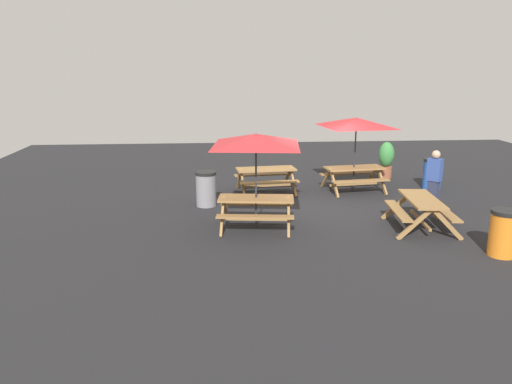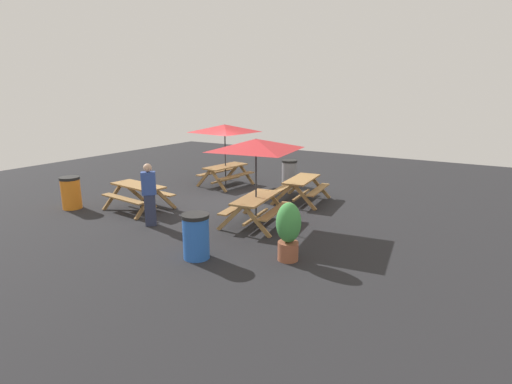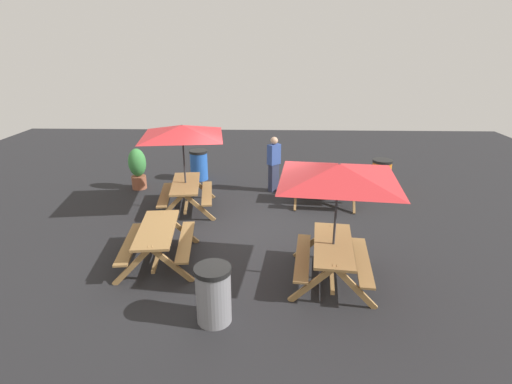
{
  "view_description": "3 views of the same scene",
  "coord_description": "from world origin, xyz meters",
  "px_view_note": "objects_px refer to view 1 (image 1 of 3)",
  "views": [
    {
      "loc": [
        2.8,
        13.17,
        3.86
      ],
      "look_at": [
        1.92,
        1.66,
        0.9
      ],
      "focal_mm": 35.0,
      "sensor_mm": 36.0,
      "label": 1
    },
    {
      "loc": [
        -10.07,
        -7.07,
        3.46
      ],
      "look_at": [
        -1.4,
        -1.73,
        0.9
      ],
      "focal_mm": 28.0,
      "sensor_mm": 36.0,
      "label": 2
    },
    {
      "loc": [
        8.49,
        0.44,
        4.23
      ],
      "look_at": [
        -0.39,
        0.17,
        0.9
      ],
      "focal_mm": 28.0,
      "sensor_mm": 36.0,
      "label": 3
    }
  ],
  "objects_px": {
    "picnic_table_2": "(266,175)",
    "trash_bin_gray": "(206,189)",
    "person_standing": "(434,179)",
    "picnic_table_0": "(356,128)",
    "picnic_table_1": "(256,147)",
    "trash_bin_blue": "(432,174)",
    "picnic_table_3": "(421,206)",
    "potted_plant_0": "(386,159)",
    "trash_bin_orange": "(504,233)"
  },
  "relations": [
    {
      "from": "trash_bin_orange",
      "to": "potted_plant_0",
      "type": "xyz_separation_m",
      "value": [
        0.01,
        -7.38,
        0.18
      ]
    },
    {
      "from": "trash_bin_blue",
      "to": "trash_bin_orange",
      "type": "height_order",
      "value": "same"
    },
    {
      "from": "picnic_table_0",
      "to": "picnic_table_2",
      "type": "bearing_deg",
      "value": -8.4
    },
    {
      "from": "trash_bin_orange",
      "to": "trash_bin_blue",
      "type": "bearing_deg",
      "value": -99.24
    },
    {
      "from": "picnic_table_0",
      "to": "person_standing",
      "type": "relative_size",
      "value": 1.68
    },
    {
      "from": "trash_bin_blue",
      "to": "potted_plant_0",
      "type": "bearing_deg",
      "value": -61.45
    },
    {
      "from": "trash_bin_orange",
      "to": "picnic_table_0",
      "type": "bearing_deg",
      "value": -73.7
    },
    {
      "from": "picnic_table_3",
      "to": "potted_plant_0",
      "type": "xyz_separation_m",
      "value": [
        -0.99,
        -5.55,
        0.11
      ]
    },
    {
      "from": "trash_bin_gray",
      "to": "person_standing",
      "type": "distance_m",
      "value": 6.18
    },
    {
      "from": "picnic_table_1",
      "to": "person_standing",
      "type": "height_order",
      "value": "picnic_table_1"
    },
    {
      "from": "picnic_table_2",
      "to": "trash_bin_blue",
      "type": "relative_size",
      "value": 1.98
    },
    {
      "from": "picnic_table_3",
      "to": "trash_bin_gray",
      "type": "relative_size",
      "value": 1.97
    },
    {
      "from": "picnic_table_2",
      "to": "person_standing",
      "type": "bearing_deg",
      "value": 144.51
    },
    {
      "from": "picnic_table_0",
      "to": "trash_bin_gray",
      "type": "bearing_deg",
      "value": 8.58
    },
    {
      "from": "picnic_table_1",
      "to": "picnic_table_2",
      "type": "relative_size",
      "value": 1.45
    },
    {
      "from": "picnic_table_2",
      "to": "trash_bin_orange",
      "type": "bearing_deg",
      "value": 121.64
    },
    {
      "from": "picnic_table_0",
      "to": "trash_bin_blue",
      "type": "distance_m",
      "value": 2.96
    },
    {
      "from": "trash_bin_blue",
      "to": "picnic_table_3",
      "type": "bearing_deg",
      "value": 63.36
    },
    {
      "from": "picnic_table_2",
      "to": "picnic_table_3",
      "type": "xyz_separation_m",
      "value": [
        -3.39,
        3.79,
        0.0
      ]
    },
    {
      "from": "potted_plant_0",
      "to": "picnic_table_3",
      "type": "bearing_deg",
      "value": 79.87
    },
    {
      "from": "picnic_table_1",
      "to": "trash_bin_blue",
      "type": "xyz_separation_m",
      "value": [
        -5.88,
        -3.47,
        -1.49
      ]
    },
    {
      "from": "picnic_table_1",
      "to": "trash_bin_blue",
      "type": "bearing_deg",
      "value": -142.63
    },
    {
      "from": "picnic_table_0",
      "to": "trash_bin_gray",
      "type": "xyz_separation_m",
      "value": [
        4.56,
        1.33,
        -1.49
      ]
    },
    {
      "from": "trash_bin_blue",
      "to": "trash_bin_orange",
      "type": "bearing_deg",
      "value": 80.76
    },
    {
      "from": "trash_bin_blue",
      "to": "potted_plant_0",
      "type": "xyz_separation_m",
      "value": [
        0.93,
        -1.71,
        0.18
      ]
    },
    {
      "from": "picnic_table_3",
      "to": "trash_bin_orange",
      "type": "bearing_deg",
      "value": 34.49
    },
    {
      "from": "trash_bin_blue",
      "to": "potted_plant_0",
      "type": "distance_m",
      "value": 1.96
    },
    {
      "from": "trash_bin_orange",
      "to": "trash_bin_gray",
      "type": "bearing_deg",
      "value": -34.47
    },
    {
      "from": "potted_plant_0",
      "to": "trash_bin_blue",
      "type": "bearing_deg",
      "value": 118.55
    },
    {
      "from": "trash_bin_blue",
      "to": "trash_bin_orange",
      "type": "xyz_separation_m",
      "value": [
        0.92,
        5.66,
        0.0
      ]
    },
    {
      "from": "picnic_table_2",
      "to": "trash_bin_gray",
      "type": "distance_m",
      "value": 2.27
    },
    {
      "from": "picnic_table_3",
      "to": "picnic_table_1",
      "type": "bearing_deg",
      "value": -89.54
    },
    {
      "from": "trash_bin_gray",
      "to": "picnic_table_2",
      "type": "bearing_deg",
      "value": -142.96
    },
    {
      "from": "trash_bin_blue",
      "to": "trash_bin_gray",
      "type": "bearing_deg",
      "value": 11.2
    },
    {
      "from": "picnic_table_0",
      "to": "trash_bin_blue",
      "type": "xyz_separation_m",
      "value": [
        -2.56,
        -0.08,
        -1.49
      ]
    },
    {
      "from": "picnic_table_0",
      "to": "trash_bin_gray",
      "type": "height_order",
      "value": "picnic_table_0"
    },
    {
      "from": "picnic_table_1",
      "to": "picnic_table_3",
      "type": "distance_m",
      "value": 4.22
    },
    {
      "from": "picnic_table_3",
      "to": "potted_plant_0",
      "type": "bearing_deg",
      "value": 175.61
    },
    {
      "from": "trash_bin_orange",
      "to": "person_standing",
      "type": "height_order",
      "value": "person_standing"
    },
    {
      "from": "picnic_table_1",
      "to": "picnic_table_0",
      "type": "bearing_deg",
      "value": -127.58
    },
    {
      "from": "picnic_table_2",
      "to": "trash_bin_blue",
      "type": "height_order",
      "value": "trash_bin_blue"
    },
    {
      "from": "trash_bin_gray",
      "to": "potted_plant_0",
      "type": "distance_m",
      "value": 6.93
    },
    {
      "from": "picnic_table_2",
      "to": "potted_plant_0",
      "type": "distance_m",
      "value": 4.72
    },
    {
      "from": "potted_plant_0",
      "to": "person_standing",
      "type": "distance_m",
      "value": 4.15
    },
    {
      "from": "trash_bin_gray",
      "to": "trash_bin_blue",
      "type": "xyz_separation_m",
      "value": [
        -7.12,
        -1.41,
        0.0
      ]
    },
    {
      "from": "picnic_table_0",
      "to": "picnic_table_1",
      "type": "bearing_deg",
      "value": 37.94
    },
    {
      "from": "picnic_table_1",
      "to": "trash_bin_gray",
      "type": "xyz_separation_m",
      "value": [
        1.24,
        -2.06,
        -1.49
      ]
    },
    {
      "from": "picnic_table_1",
      "to": "trash_bin_blue",
      "type": "distance_m",
      "value": 6.99
    },
    {
      "from": "trash_bin_orange",
      "to": "potted_plant_0",
      "type": "relative_size",
      "value": 0.78
    },
    {
      "from": "potted_plant_0",
      "to": "trash_bin_gray",
      "type": "bearing_deg",
      "value": 26.79
    }
  ]
}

